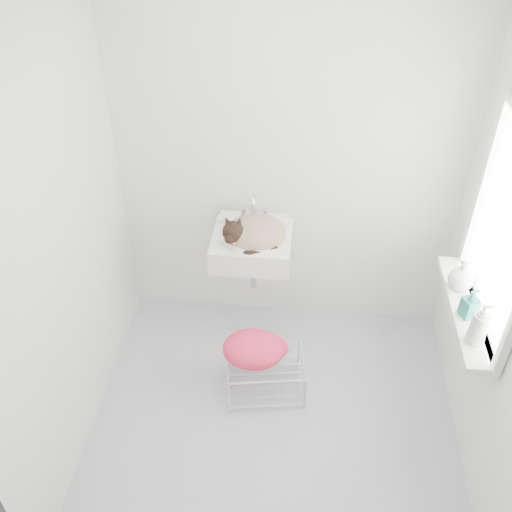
# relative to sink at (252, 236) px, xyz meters

# --- Properties ---
(floor) EXTENTS (2.20, 2.00, 0.02)m
(floor) POSITION_rel_sink_xyz_m (0.21, -0.74, -0.85)
(floor) COLOR #B6B6B6
(floor) RESTS_ON ground
(back_wall) EXTENTS (2.20, 0.02, 2.50)m
(back_wall) POSITION_rel_sink_xyz_m (0.21, 0.26, 0.40)
(back_wall) COLOR white
(back_wall) RESTS_ON ground
(left_wall) EXTENTS (0.02, 2.00, 2.50)m
(left_wall) POSITION_rel_sink_xyz_m (-0.89, -0.74, 0.40)
(left_wall) COLOR white
(left_wall) RESTS_ON ground
(window_glass) EXTENTS (0.01, 0.80, 1.00)m
(window_glass) POSITION_rel_sink_xyz_m (1.29, -0.54, 0.50)
(window_glass) COLOR white
(window_glass) RESTS_ON right_wall
(window_frame) EXTENTS (0.04, 0.90, 1.10)m
(window_frame) POSITION_rel_sink_xyz_m (1.28, -0.54, 0.50)
(window_frame) COLOR white
(window_frame) RESTS_ON right_wall
(windowsill) EXTENTS (0.16, 0.88, 0.04)m
(windowsill) POSITION_rel_sink_xyz_m (1.22, -0.54, -0.02)
(windowsill) COLOR white
(windowsill) RESTS_ON right_wall
(sink) EXTENTS (0.50, 0.44, 0.20)m
(sink) POSITION_rel_sink_xyz_m (0.00, 0.00, 0.00)
(sink) COLOR white
(sink) RESTS_ON back_wall
(faucet) EXTENTS (0.18, 0.13, 0.18)m
(faucet) POSITION_rel_sink_xyz_m (0.00, 0.18, 0.14)
(faucet) COLOR silver
(faucet) RESTS_ON sink
(cat) EXTENTS (0.44, 0.38, 0.25)m
(cat) POSITION_rel_sink_xyz_m (0.01, -0.02, 0.04)
(cat) COLOR tan
(cat) RESTS_ON sink
(wire_rack) EXTENTS (0.51, 0.39, 0.28)m
(wire_rack) POSITION_rel_sink_xyz_m (0.13, -0.51, -0.70)
(wire_rack) COLOR silver
(wire_rack) RESTS_ON floor
(towel) EXTENTS (0.39, 0.27, 0.16)m
(towel) POSITION_rel_sink_xyz_m (0.06, -0.50, -0.54)
(towel) COLOR #FF3025
(towel) RESTS_ON wire_rack
(bottle_a) EXTENTS (0.09, 0.09, 0.21)m
(bottle_a) POSITION_rel_sink_xyz_m (1.21, -0.79, 0.00)
(bottle_a) COLOR silver
(bottle_a) RESTS_ON windowsill
(bottle_b) EXTENTS (0.10, 0.10, 0.17)m
(bottle_b) POSITION_rel_sink_xyz_m (1.21, -0.60, 0.00)
(bottle_b) COLOR #20796C
(bottle_b) RESTS_ON windowsill
(bottle_c) EXTENTS (0.16, 0.16, 0.18)m
(bottle_c) POSITION_rel_sink_xyz_m (1.21, -0.38, 0.00)
(bottle_c) COLOR white
(bottle_c) RESTS_ON windowsill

